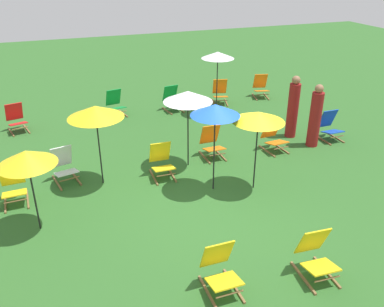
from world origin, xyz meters
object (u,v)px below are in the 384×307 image
Objects in this scene: umbrella_5 at (26,158)px; person_0 at (293,108)px; deckchair_1 at (115,104)px; deckchair_5 at (13,186)px; deckchair_2 at (162,162)px; deckchair_14 at (261,87)px; deckchair_0 at (316,256)px; person_1 at (315,117)px; umbrella_2 at (95,112)px; deckchair_4 at (274,137)px; deckchair_7 at (220,270)px; deckchair_12 at (64,166)px; umbrella_4 at (259,117)px; deckchair_11 at (220,93)px; deckchair_9 at (172,99)px; umbrella_1 at (218,55)px; deckchair_10 at (330,126)px; deckchair_6 at (16,119)px; umbrella_3 at (188,97)px; deckchair_13 at (212,143)px; umbrella_0 at (215,110)px.

umbrella_5 is 7.22m from person_0.
deckchair_1 is 5.30m from deckchair_5.
deckchair_2 is 0.97× the size of deckchair_14.
deckchair_0 is 5.16m from person_1.
umbrella_5 is (-1.40, -1.31, -0.22)m from umbrella_2.
person_0 is at bearing -90.42° from deckchair_14.
umbrella_5 is at bearing -170.06° from deckchair_4.
deckchair_0 is 1.00× the size of deckchair_2.
deckchair_4 is 4.74m from umbrella_2.
deckchair_2 is at bearing -2.85° from deckchair_5.
deckchair_7 and deckchair_12 have the same top height.
umbrella_2 reaches higher than umbrella_4.
deckchair_11 is 0.53× the size of umbrella_5.
deckchair_9 is at bearing 68.38° from person_0.
umbrella_1 is 1.08× the size of umbrella_2.
deckchair_10 is 0.49× the size of person_1.
deckchair_12 is 5.95m from umbrella_1.
deckchair_10 is 6.53m from umbrella_2.
deckchair_10 is (8.24, -3.64, 0.00)m from deckchair_6.
umbrella_2 is at bearing -175.70° from umbrella_3.
umbrella_2 is at bearing 127.03° from deckchair_0.
umbrella_2 is (-4.21, -3.27, -0.18)m from umbrella_1.
deckchair_1 is at bearing 165.42° from deckchair_9.
umbrella_4 reaches higher than person_1.
deckchair_6 is at bearing 175.97° from deckchair_1.
deckchair_5 is 0.49× the size of person_1.
deckchair_9 is at bearing 70.56° from deckchair_2.
umbrella_2 reaches higher than deckchair_0.
deckchair_5 is at bearing -178.85° from deckchair_2.
deckchair_6 is 1.02× the size of deckchair_13.
umbrella_2 reaches higher than deckchair_2.
deckchair_4 is at bearing 154.60° from person_0.
umbrella_1 is (-2.20, -1.04, 1.53)m from deckchair_14.
umbrella_1 is at bearing 91.72° from deckchair_4.
person_1 is at bearing 58.80° from deckchair_0.
umbrella_5 reaches higher than deckchair_10.
deckchair_2 is at bearing -159.93° from deckchair_13.
deckchair_10 is 7.17m from deckchair_12.
deckchair_6 is 5.89m from deckchair_13.
umbrella_3 reaches higher than deckchair_2.
deckchair_4 is 0.46× the size of umbrella_4.
umbrella_1 reaches higher than umbrella_0.
deckchair_12 is at bearing -150.34° from umbrella_1.
deckchair_10 is at bearing 39.22° from deckchair_7.
deckchair_14 is at bearing 15.54° from person_0.
deckchair_9 is at bearing 77.91° from umbrella_3.
deckchair_10 and deckchair_14 have the same top height.
deckchair_6 is (-2.97, -0.33, 0.00)m from deckchair_1.
person_0 is (-0.94, -3.47, 0.47)m from deckchair_14.
deckchair_7 is 0.45× the size of umbrella_2.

